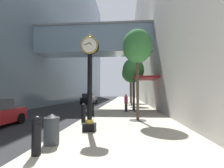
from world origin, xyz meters
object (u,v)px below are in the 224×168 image
bollard_nearest (37,135)px  bollard_fourth (92,108)px  trash_bin (52,129)px  street_tree_near (137,47)px  car_black_near (89,99)px  street_tree_far (130,73)px  street_tree_mid_far (131,72)px  pedestrian_walking (126,102)px  street_clock (90,77)px  bollard_third (83,112)px  street_tree_mid_near (133,71)px

bollard_nearest → bollard_fourth: bearing=90.0°
bollard_fourth → trash_bin: bearing=-90.1°
street_tree_near → trash_bin: street_tree_near is taller
trash_bin → car_black_near: (-3.56, 22.13, 0.16)m
street_tree_near → bollard_nearest: bearing=-117.6°
street_tree_near → car_black_near: 18.63m
street_tree_far → bollard_nearest: bearing=-97.5°
trash_bin → street_tree_far: bearing=82.2°
bollard_nearest → car_black_near: size_ratio=0.25×
street_tree_mid_far → pedestrian_walking: size_ratio=3.66×
bollard_nearest → pedestrian_walking: pedestrian_walking is taller
street_clock → street_tree_far: bearing=83.6°
bollard_third → street_tree_far: 20.38m
bollard_nearest → street_tree_mid_near: (3.30, 12.53, 3.41)m
street_tree_near → street_clock: bearing=-127.6°
street_tree_mid_near → bollard_third: bearing=-114.8°
street_tree_mid_far → pedestrian_walking: (-0.74, -7.43, -3.77)m
bollard_fourth → car_black_near: car_black_near is taller
street_tree_near → pedestrian_walking: street_tree_near is taller
bollard_third → street_tree_near: (3.30, 0.90, 4.15)m
street_clock → trash_bin: size_ratio=4.34×
bollard_nearest → street_tree_mid_far: street_tree_mid_far is taller
bollard_third → street_tree_mid_far: bearing=76.1°
street_clock → bollard_nearest: (-0.85, -3.13, -1.92)m
street_tree_far → car_black_near: size_ratio=1.55×
car_black_near → trash_bin: bearing=-80.9°
street_tree_mid_near → street_tree_mid_far: size_ratio=0.89×
bollard_fourth → street_tree_mid_far: size_ratio=0.19×
street_tree_mid_near → car_black_near: 13.06m
street_tree_far → pedestrian_walking: size_ratio=4.21×
street_tree_far → car_black_near: street_tree_far is taller
street_tree_near → street_tree_mid_near: (0.00, 6.23, -0.74)m
street_tree_mid_far → pedestrian_walking: street_tree_mid_far is taller
street_tree_near → car_black_near: (-6.87, 16.84, -4.03)m
street_tree_near → street_tree_mid_near: size_ratio=1.12×
bollard_third → car_black_near: size_ratio=0.25×
street_tree_mid_near → trash_bin: street_tree_mid_near is taller
street_clock → bollard_third: street_clock is taller
street_clock → car_black_near: bearing=102.5°
bollard_nearest → bollard_fourth: (0.00, 8.09, 0.00)m
street_clock → pedestrian_walking: size_ratio=2.82×
bollard_fourth → street_tree_near: street_tree_near is taller
street_tree_mid_near → car_black_near: size_ratio=1.20×
bollard_fourth → street_tree_far: bearing=79.0°
trash_bin → car_black_near: size_ratio=0.24×
pedestrian_walking → street_clock: bearing=-101.8°
bollard_third → car_black_near: 18.10m
bollard_fourth → street_tree_mid_far: (3.30, 10.66, 4.03)m
street_clock → car_black_near: street_clock is taller
bollard_third → trash_bin: (-0.01, -4.39, -0.04)m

